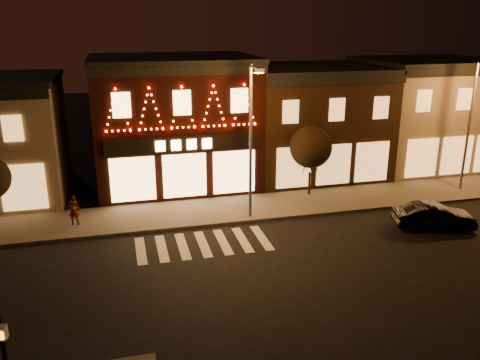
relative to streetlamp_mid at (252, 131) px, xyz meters
name	(u,v)px	position (x,y,z in m)	size (l,w,h in m)	color
ground	(220,284)	(-3.09, -6.39, -4.96)	(120.00, 120.00, 0.00)	black
sidewalk_far	(225,210)	(-1.09, 1.61, -4.88)	(44.00, 4.00, 0.15)	#47423D
building_pulp	(175,121)	(-3.09, 7.59, -0.79)	(10.20, 8.34, 8.30)	black
building_right_a	(311,120)	(6.41, 7.60, -1.20)	(9.20, 8.28, 7.50)	#382213
building_right_b	(425,113)	(15.41, 7.60, -1.05)	(9.20, 8.28, 7.80)	#7A6C57
streetlamp_mid	(252,131)	(0.00, 0.00, 0.00)	(0.53, 1.87, 8.19)	#59595E
streetlamp_right	(473,118)	(14.32, 1.18, -0.19)	(0.53, 1.81, 7.88)	#59595E
tree_right	(311,147)	(4.49, 2.79, -1.82)	(2.56, 2.56, 4.28)	black
dark_sedan	(434,216)	(8.95, -3.46, -4.28)	(1.43, 4.09, 1.35)	black
pedestrian	(74,210)	(-9.27, 1.31, -3.99)	(0.60, 0.39, 1.65)	gray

